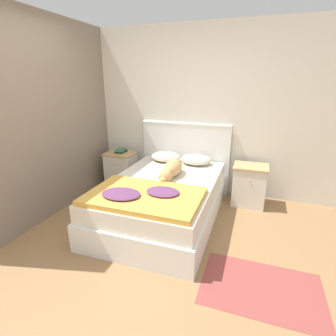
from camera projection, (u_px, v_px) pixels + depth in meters
name	position (u px, v px, depth m)	size (l,w,h in m)	color
ground_plane	(126.00, 264.00, 2.65)	(16.00, 16.00, 0.00)	#997047
wall_back	(185.00, 112.00, 4.14)	(9.00, 0.06, 2.55)	silver
wall_side_left	(63.00, 117.00, 3.63)	(0.06, 3.10, 2.55)	gray
bed	(163.00, 200.00, 3.45)	(1.36, 2.06, 0.54)	white
headboard	(185.00, 155.00, 4.29)	(1.44, 0.06, 1.13)	white
nightstand_left	(121.00, 170.00, 4.47)	(0.48, 0.40, 0.60)	silver
nightstand_right	(249.00, 185.00, 3.82)	(0.48, 0.40, 0.60)	silver
pillow_left	(166.00, 157.00, 4.13)	(0.46, 0.37, 0.15)	beige
pillow_right	(196.00, 160.00, 3.98)	(0.46, 0.37, 0.15)	beige
quilt	(143.00, 196.00, 2.84)	(1.23, 0.82, 0.10)	gold
dog	(171.00, 170.00, 3.46)	(0.22, 0.72, 0.21)	tan
book_stack	(121.00, 151.00, 4.39)	(0.16, 0.22, 0.05)	#232328
rug	(261.00, 288.00, 2.34)	(1.05, 0.71, 0.00)	#93423D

